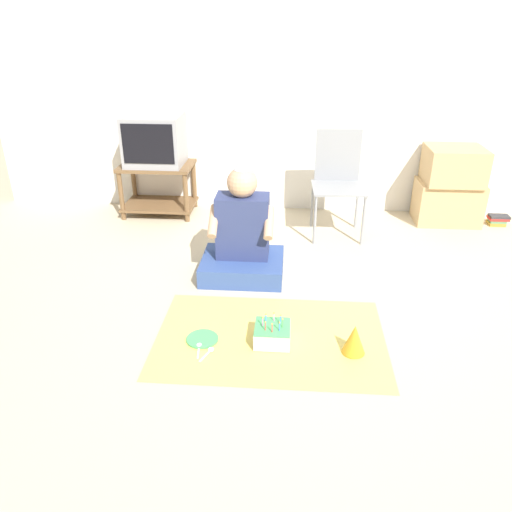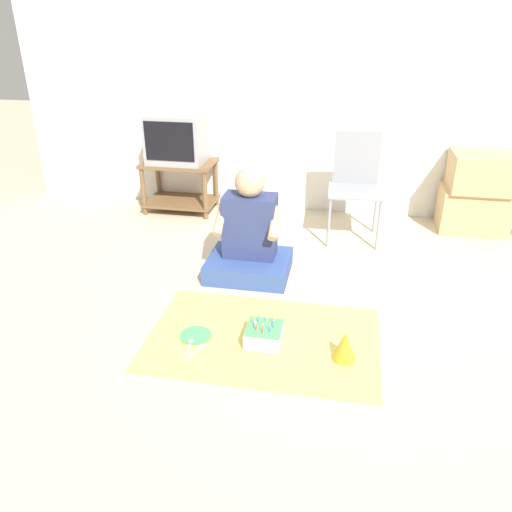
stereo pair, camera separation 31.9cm
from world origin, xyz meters
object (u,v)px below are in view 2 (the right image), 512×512
Objects in this scene: tv at (177,138)px; party_hat_blue at (345,345)px; paper_plate at (195,335)px; folding_chair at (355,180)px; cardboard_box_stack at (476,193)px; birthday_cake at (264,335)px; person_seated at (249,238)px.

tv reaches higher than party_hat_blue.
folding_chair is at bearing 62.97° from paper_plate.
folding_chair reaches higher than cardboard_box_stack.
cardboard_box_stack is (2.70, -0.02, -0.36)m from tv.
tv is 2.45× the size of birthday_cake.
person_seated is (0.93, -1.20, -0.43)m from tv.
tv is 1.70m from folding_chair.
paper_plate is (0.77, -2.07, -0.70)m from tv.
person_seated is at bearing -130.21° from folding_chair.
cardboard_box_stack is 3.92× the size of party_hat_blue.
paper_plate is at bearing -133.28° from cardboard_box_stack.
person_seated is (-0.73, -0.87, -0.22)m from folding_chair.
folding_chair is 1.27× the size of cardboard_box_stack.
party_hat_blue reaches higher than paper_plate.
party_hat_blue is 0.89m from paper_plate.
party_hat_blue is (1.65, -2.12, -0.61)m from tv.
birthday_cake is at bearing 171.67° from party_hat_blue.
person_seated reaches higher than paper_plate.
tv is at bearing 127.91° from party_hat_blue.
folding_chair is 4.97× the size of party_hat_blue.
person_seated reaches higher than party_hat_blue.
cardboard_box_stack is 2.83m from paper_plate.
person_seated is at bearing 79.94° from paper_plate.
person_seated is 0.93m from paper_plate.
tv is 2.70× the size of paper_plate.
tv is 0.74× the size of cardboard_box_stack.
party_hat_blue is at bearing -51.89° from person_seated.
person_seated is 4.95× the size of party_hat_blue.
birthday_cake is at bearing -126.66° from cardboard_box_stack.
cardboard_box_stack reaches higher than paper_plate.
birthday_cake is (1.19, -2.05, -0.65)m from tv.
tv reaches higher than person_seated.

